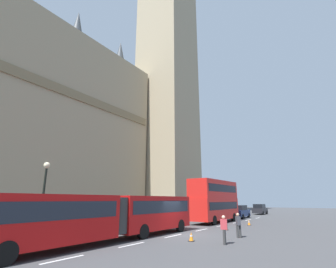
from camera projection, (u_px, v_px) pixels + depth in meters
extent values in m
plane|color=#424244|center=(180.00, 235.00, 19.37)|extent=(160.00, 160.00, 0.00)
cube|color=silver|center=(63.00, 259.00, 11.26)|extent=(2.20, 0.16, 0.01)
cube|color=silver|center=(132.00, 245.00, 14.93)|extent=(2.20, 0.16, 0.01)
cube|color=silver|center=(174.00, 236.00, 18.61)|extent=(2.20, 0.16, 0.01)
cube|color=silver|center=(201.00, 230.00, 22.28)|extent=(2.20, 0.16, 0.01)
cube|color=silver|center=(221.00, 226.00, 25.96)|extent=(2.20, 0.16, 0.01)
cube|color=silver|center=(237.00, 222.00, 29.64)|extent=(2.20, 0.16, 0.01)
cube|color=silver|center=(248.00, 220.00, 33.31)|extent=(2.20, 0.16, 0.01)
cube|color=silver|center=(258.00, 218.00, 36.99)|extent=(2.20, 0.16, 0.01)
cube|color=tan|center=(167.00, 74.00, 52.55)|extent=(9.68, 9.68, 56.59)
cone|color=#383D42|center=(77.00, 27.00, 39.39)|extent=(2.40, 2.40, 5.64)
cone|color=#383D42|center=(120.00, 55.00, 46.92)|extent=(2.40, 2.40, 5.55)
cube|color=#B20F0F|center=(152.00, 212.00, 19.99)|extent=(7.90, 2.50, 2.50)
cube|color=#1E232D|center=(152.00, 206.00, 20.11)|extent=(7.27, 2.54, 0.90)
cube|color=#B20F0F|center=(48.00, 219.00, 12.96)|extent=(7.90, 2.50, 2.50)
cube|color=#1E232D|center=(49.00, 210.00, 13.07)|extent=(7.27, 2.54, 0.90)
cylinder|color=#2D2D2D|center=(111.00, 215.00, 16.47)|extent=(2.38, 2.38, 2.25)
cylinder|color=black|center=(180.00, 226.00, 21.11)|extent=(1.00, 0.30, 1.00)
cylinder|color=black|center=(143.00, 231.00, 17.19)|extent=(1.00, 0.30, 1.00)
cylinder|color=black|center=(5.00, 253.00, 10.16)|extent=(1.00, 0.30, 1.00)
cube|color=red|center=(215.00, 209.00, 29.90)|extent=(9.32, 2.50, 2.40)
cube|color=black|center=(215.00, 206.00, 29.99)|extent=(8.39, 2.54, 0.84)
cube|color=red|center=(214.00, 189.00, 30.48)|extent=(9.14, 2.50, 2.10)
cube|color=black|center=(214.00, 189.00, 30.50)|extent=(8.39, 2.54, 0.84)
cylinder|color=black|center=(233.00, 217.00, 31.39)|extent=(1.00, 0.30, 1.00)
cylinder|color=black|center=(214.00, 220.00, 26.62)|extent=(1.00, 0.30, 1.00)
cube|color=navy|center=(240.00, 213.00, 37.04)|extent=(4.40, 1.80, 0.90)
cube|color=black|center=(239.00, 208.00, 37.09)|extent=(2.46, 1.66, 0.70)
cylinder|color=black|center=(248.00, 216.00, 37.63)|extent=(0.64, 0.30, 0.64)
cylinder|color=black|center=(242.00, 217.00, 35.38)|extent=(0.64, 0.30, 0.64)
cube|color=black|center=(260.00, 210.00, 46.49)|extent=(4.40, 1.80, 0.90)
cube|color=black|center=(259.00, 206.00, 46.53)|extent=(2.46, 1.66, 0.70)
cylinder|color=black|center=(267.00, 212.00, 47.07)|extent=(0.64, 0.30, 0.64)
cylinder|color=black|center=(263.00, 213.00, 44.82)|extent=(0.64, 0.30, 0.64)
cube|color=black|center=(191.00, 241.00, 16.25)|extent=(0.36, 0.36, 0.03)
cone|color=orange|center=(191.00, 236.00, 16.33)|extent=(0.28, 0.28, 0.55)
cylinder|color=white|center=(191.00, 236.00, 16.33)|extent=(0.17, 0.17, 0.08)
cube|color=black|center=(226.00, 230.00, 22.25)|extent=(0.36, 0.36, 0.03)
cone|color=orange|center=(226.00, 226.00, 22.32)|extent=(0.28, 0.28, 0.55)
cylinder|color=white|center=(226.00, 226.00, 22.33)|extent=(0.17, 0.17, 0.08)
cube|color=black|center=(249.00, 225.00, 26.43)|extent=(0.36, 0.36, 0.03)
cone|color=orange|center=(249.00, 222.00, 26.50)|extent=(0.28, 0.28, 0.55)
cylinder|color=white|center=(249.00, 222.00, 26.51)|extent=(0.17, 0.17, 0.08)
cylinder|color=black|center=(38.00, 238.00, 16.75)|extent=(0.32, 0.32, 0.30)
cylinder|color=black|center=(42.00, 203.00, 17.32)|extent=(0.16, 0.16, 4.80)
sphere|color=beige|center=(47.00, 165.00, 18.00)|extent=(0.44, 0.44, 0.44)
cylinder|color=#333333|center=(224.00, 237.00, 15.03)|extent=(0.16, 0.16, 0.86)
cylinder|color=#333333|center=(225.00, 237.00, 15.22)|extent=(0.16, 0.16, 0.86)
cube|color=#BF383F|center=(224.00, 224.00, 15.31)|extent=(0.34, 0.45, 0.60)
sphere|color=beige|center=(223.00, 217.00, 15.42)|extent=(0.22, 0.22, 0.22)
cylinder|color=#333333|center=(240.00, 231.00, 17.81)|extent=(0.16, 0.16, 0.86)
cylinder|color=#333333|center=(237.00, 231.00, 17.78)|extent=(0.16, 0.16, 0.86)
cube|color=#3F3F47|center=(238.00, 221.00, 17.98)|extent=(0.46, 0.44, 0.60)
sphere|color=tan|center=(238.00, 215.00, 18.09)|extent=(0.22, 0.22, 0.22)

